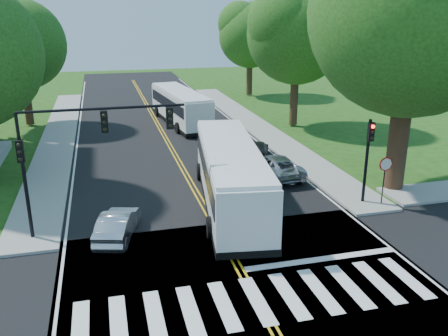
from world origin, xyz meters
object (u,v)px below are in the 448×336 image
object	(u,v)px
signal_nw	(78,142)
bus_lead	(230,174)
signal_ne	(368,150)
suv	(275,166)
dark_sedan	(257,149)
bus_follow	(180,106)
hatchback	(117,225)

from	to	relation	value
signal_nw	bus_lead	xyz separation A→B (m)	(7.26, 1.77, -2.68)
signal_ne	suv	distance (m)	6.48
dark_sedan	signal_ne	bearing A→B (deg)	126.80
bus_lead	bus_follow	bearing A→B (deg)	-83.64
signal_nw	hatchback	distance (m)	4.04
signal_ne	bus_follow	world-z (taller)	signal_ne
bus_lead	hatchback	world-z (taller)	bus_lead
suv	dark_sedan	distance (m)	4.05
hatchback	dark_sedan	xyz separation A→B (m)	(9.89, 10.08, -0.05)
bus_lead	hatchback	distance (m)	6.49
bus_follow	hatchback	bearing A→B (deg)	66.60
signal_ne	hatchback	distance (m)	12.93
bus_follow	suv	size ratio (longest dim) A/B	2.43
signal_nw	signal_ne	size ratio (longest dim) A/B	1.62
bus_follow	dark_sedan	distance (m)	12.26
signal_ne	bus_lead	bearing A→B (deg)	165.52
signal_nw	dark_sedan	bearing A→B (deg)	39.76
bus_lead	dark_sedan	xyz separation A→B (m)	(3.99, 7.59, -1.12)
bus_follow	suv	distance (m)	16.15
bus_follow	hatchback	xyz separation A→B (m)	(-6.56, -21.84, -0.94)
signal_ne	suv	xyz separation A→B (m)	(-2.95, 5.30, -2.28)
bus_follow	signal_nw	bearing A→B (deg)	62.77
bus_lead	signal_nw	bearing A→B (deg)	21.99
signal_nw	suv	world-z (taller)	signal_nw
hatchback	suv	world-z (taller)	suv
signal_nw	dark_sedan	size ratio (longest dim) A/B	1.80
hatchback	signal_nw	bearing A→B (deg)	-12.43
bus_lead	suv	xyz separation A→B (m)	(3.85, 3.54, -1.02)
bus_follow	suv	bearing A→B (deg)	94.73
signal_ne	dark_sedan	size ratio (longest dim) A/B	1.11
hatchback	dark_sedan	world-z (taller)	hatchback
bus_follow	signal_ne	bearing A→B (deg)	99.54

